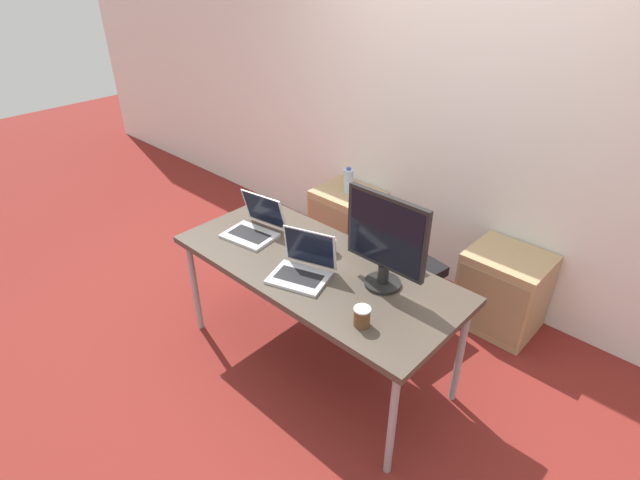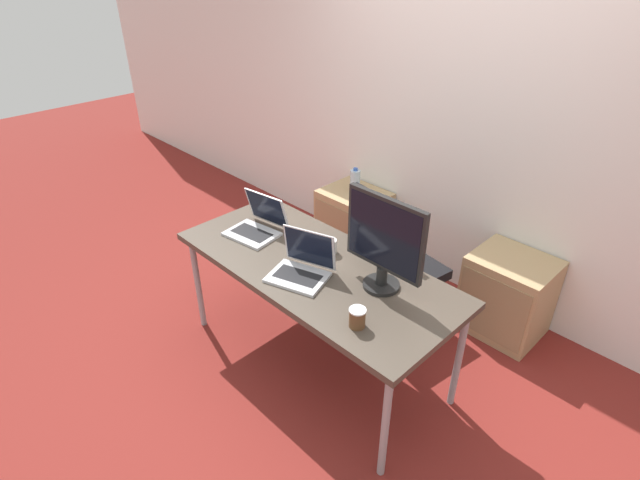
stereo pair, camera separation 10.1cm
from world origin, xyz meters
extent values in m
plane|color=maroon|center=(0.00, 0.00, 0.00)|extent=(14.00, 14.00, 0.00)
cube|color=white|center=(0.00, 1.40, 1.30)|extent=(10.00, 0.05, 2.60)
cube|color=#473D33|center=(0.00, 0.00, 0.73)|extent=(1.75, 0.77, 0.04)
cylinder|color=#99999E|center=(-0.81, -0.32, 0.35)|extent=(0.04, 0.04, 0.71)
cylinder|color=#99999E|center=(0.81, -0.32, 0.35)|extent=(0.04, 0.04, 0.71)
cylinder|color=#99999E|center=(-0.81, 0.32, 0.35)|extent=(0.04, 0.04, 0.71)
cylinder|color=#99999E|center=(0.81, 0.32, 0.35)|extent=(0.04, 0.04, 0.71)
cylinder|color=#232326|center=(0.12, 0.69, 0.02)|extent=(0.56, 0.56, 0.04)
cylinder|color=gray|center=(0.12, 0.69, 0.24)|extent=(0.05, 0.05, 0.40)
cube|color=black|center=(0.12, 0.69, 0.44)|extent=(0.55, 0.55, 0.07)
cube|color=black|center=(0.08, 0.44, 0.77)|extent=(0.44, 0.11, 0.60)
cube|color=tan|center=(-0.72, 1.14, 0.29)|extent=(0.52, 0.44, 0.58)
cube|color=#977D56|center=(-0.72, 0.92, 0.29)|extent=(0.48, 0.01, 0.46)
cube|color=tan|center=(0.69, 1.14, 0.29)|extent=(0.52, 0.44, 0.58)
cube|color=#977D56|center=(0.69, 0.92, 0.29)|extent=(0.48, 0.01, 0.46)
cylinder|color=silver|center=(-0.72, 1.14, 0.67)|extent=(0.08, 0.08, 0.19)
cylinder|color=#3359B2|center=(-0.72, 1.14, 0.78)|extent=(0.04, 0.04, 0.02)
cube|color=silver|center=(0.03, -0.17, 0.76)|extent=(0.37, 0.32, 0.02)
cube|color=black|center=(0.03, -0.17, 0.77)|extent=(0.29, 0.20, 0.00)
cube|color=silver|center=(0.00, -0.04, 0.88)|extent=(0.31, 0.14, 0.24)
cube|color=black|center=(0.00, -0.05, 0.88)|extent=(0.28, 0.12, 0.22)
cube|color=silver|center=(-0.52, -0.06, 0.76)|extent=(0.35, 0.28, 0.02)
cube|color=black|center=(-0.52, -0.06, 0.77)|extent=(0.27, 0.17, 0.00)
cube|color=silver|center=(-0.53, 0.09, 0.88)|extent=(0.32, 0.12, 0.23)
cube|color=black|center=(-0.54, 0.08, 0.88)|extent=(0.29, 0.10, 0.21)
cylinder|color=black|center=(0.40, 0.11, 0.76)|extent=(0.20, 0.20, 0.02)
cylinder|color=black|center=(0.40, 0.11, 0.82)|extent=(0.06, 0.06, 0.10)
cube|color=black|center=(0.40, 0.11, 1.08)|extent=(0.48, 0.03, 0.41)
cube|color=black|center=(0.40, 0.09, 1.08)|extent=(0.45, 0.00, 0.37)
cylinder|color=white|center=(-0.03, 0.16, 0.79)|extent=(0.08, 0.08, 0.09)
cylinder|color=brown|center=(0.52, -0.23, 0.80)|extent=(0.08, 0.08, 0.09)
cylinder|color=white|center=(0.52, -0.23, 0.85)|extent=(0.08, 0.08, 0.01)
camera|label=1|loc=(1.65, -1.73, 2.36)|focal=28.00mm
camera|label=2|loc=(1.72, -1.66, 2.36)|focal=28.00mm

